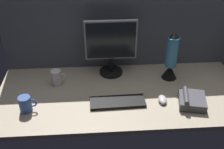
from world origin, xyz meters
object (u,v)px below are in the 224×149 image
(monitor, at_px, (111,46))
(lava_lamp, at_px, (171,59))
(keyboard, at_px, (118,102))
(mug_ceramic_blue, at_px, (26,104))
(mouse, at_px, (162,100))
(mug_ceramic_white, at_px, (57,78))
(desk_phone, at_px, (191,100))

(monitor, xyz_separation_m, lava_lamp, (0.44, -0.10, -0.08))
(keyboard, relative_size, mug_ceramic_blue, 3.21)
(monitor, height_order, mouse, monitor)
(mug_ceramic_white, height_order, desk_phone, mug_ceramic_white)
(mug_ceramic_blue, bearing_deg, mouse, 2.04)
(monitor, bearing_deg, mug_ceramic_white, -161.85)
(lava_lamp, bearing_deg, keyboard, -145.77)
(mouse, relative_size, mug_ceramic_blue, 0.83)
(mug_ceramic_blue, height_order, lava_lamp, lava_lamp)
(monitor, distance_m, mug_ceramic_blue, 0.74)
(mug_ceramic_blue, relative_size, desk_phone, 0.52)
(monitor, bearing_deg, keyboard, -87.21)
(mug_ceramic_white, distance_m, lava_lamp, 0.85)
(mug_ceramic_white, distance_m, desk_phone, 0.96)
(desk_phone, bearing_deg, mouse, 168.50)
(monitor, height_order, keyboard, monitor)
(mouse, distance_m, mug_ceramic_white, 0.77)
(mouse, bearing_deg, desk_phone, -7.58)
(mouse, bearing_deg, mug_ceramic_white, 164.49)
(keyboard, xyz_separation_m, mug_ceramic_white, (-0.42, 0.25, 0.05))
(mouse, height_order, mug_ceramic_white, mug_ceramic_white)
(monitor, distance_m, mouse, 0.55)
(mug_ceramic_white, height_order, lava_lamp, lava_lamp)
(monitor, relative_size, mug_ceramic_white, 3.78)
(mug_ceramic_blue, bearing_deg, desk_phone, -0.30)
(lava_lamp, bearing_deg, mug_ceramic_blue, -162.44)
(mug_ceramic_white, xyz_separation_m, desk_phone, (0.91, -0.29, -0.03))
(monitor, bearing_deg, lava_lamp, -13.02)
(lava_lamp, bearing_deg, mug_ceramic_white, -177.86)
(monitor, xyz_separation_m, mouse, (0.32, -0.39, -0.22))
(monitor, height_order, lava_lamp, monitor)
(desk_phone, bearing_deg, lava_lamp, 102.06)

